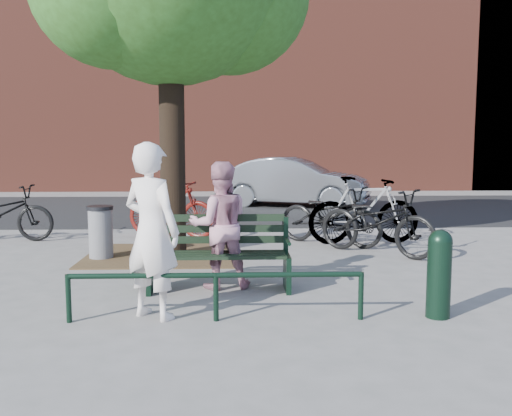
{
  "coord_description": "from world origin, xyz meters",
  "views": [
    {
      "loc": [
        0.22,
        -6.91,
        1.84
      ],
      "look_at": [
        0.49,
        1.0,
        0.91
      ],
      "focal_mm": 40.0,
      "sensor_mm": 36.0,
      "label": 1
    }
  ],
  "objects_px": {
    "litter_bin": "(101,232)",
    "parked_car": "(294,182)",
    "park_bench": "(220,251)",
    "bicycle_c": "(377,221)",
    "bollard": "(439,271)",
    "person_left": "(152,231)",
    "person_right": "(220,225)"
  },
  "relations": [
    {
      "from": "litter_bin",
      "to": "parked_car",
      "type": "distance_m",
      "value": 8.02
    },
    {
      "from": "park_bench",
      "to": "bicycle_c",
      "type": "relative_size",
      "value": 0.84
    },
    {
      "from": "bollard",
      "to": "parked_car",
      "type": "xyz_separation_m",
      "value": [
        -0.51,
        10.25,
        0.19
      ]
    },
    {
      "from": "park_bench",
      "to": "parked_car",
      "type": "xyz_separation_m",
      "value": [
        1.82,
        9.01,
        0.22
      ]
    },
    {
      "from": "park_bench",
      "to": "person_left",
      "type": "height_order",
      "value": "person_left"
    },
    {
      "from": "park_bench",
      "to": "person_left",
      "type": "bearing_deg",
      "value": -120.5
    },
    {
      "from": "litter_bin",
      "to": "bicycle_c",
      "type": "relative_size",
      "value": 0.4
    },
    {
      "from": "person_right",
      "to": "litter_bin",
      "type": "distance_m",
      "value": 2.7
    },
    {
      "from": "bicycle_c",
      "to": "parked_car",
      "type": "xyz_separation_m",
      "value": [
        -0.67,
        6.89,
        0.15
      ]
    },
    {
      "from": "person_left",
      "to": "bollard",
      "type": "xyz_separation_m",
      "value": [
        2.99,
        -0.1,
        -0.42
      ]
    },
    {
      "from": "person_right",
      "to": "litter_bin",
      "type": "xyz_separation_m",
      "value": [
        -1.93,
        1.85,
        -0.37
      ]
    },
    {
      "from": "litter_bin",
      "to": "parked_car",
      "type": "bearing_deg",
      "value": 62.17
    },
    {
      "from": "park_bench",
      "to": "bollard",
      "type": "relative_size",
      "value": 1.86
    },
    {
      "from": "park_bench",
      "to": "litter_bin",
      "type": "distance_m",
      "value": 2.72
    },
    {
      "from": "park_bench",
      "to": "bollard",
      "type": "xyz_separation_m",
      "value": [
        2.33,
        -1.23,
        0.02
      ]
    },
    {
      "from": "person_left",
      "to": "bollard",
      "type": "height_order",
      "value": "person_left"
    },
    {
      "from": "bicycle_c",
      "to": "park_bench",
      "type": "bearing_deg",
      "value": 172.16
    },
    {
      "from": "litter_bin",
      "to": "person_right",
      "type": "bearing_deg",
      "value": -43.81
    },
    {
      "from": "person_right",
      "to": "bollard",
      "type": "height_order",
      "value": "person_right"
    },
    {
      "from": "bicycle_c",
      "to": "parked_car",
      "type": "height_order",
      "value": "parked_car"
    },
    {
      "from": "litter_bin",
      "to": "bicycle_c",
      "type": "xyz_separation_m",
      "value": [
        4.42,
        0.2,
        0.12
      ]
    },
    {
      "from": "person_right",
      "to": "parked_car",
      "type": "bearing_deg",
      "value": -108.92
    },
    {
      "from": "person_left",
      "to": "bicycle_c",
      "type": "xyz_separation_m",
      "value": [
        3.16,
        3.25,
        -0.37
      ]
    },
    {
      "from": "person_left",
      "to": "person_right",
      "type": "xyz_separation_m",
      "value": [
        0.67,
        1.2,
        -0.12
      ]
    },
    {
      "from": "person_right",
      "to": "parked_car",
      "type": "xyz_separation_m",
      "value": [
        1.82,
        8.94,
        -0.1
      ]
    },
    {
      "from": "bollard",
      "to": "parked_car",
      "type": "height_order",
      "value": "parked_car"
    },
    {
      "from": "person_left",
      "to": "bollard",
      "type": "distance_m",
      "value": 3.02
    },
    {
      "from": "bollard",
      "to": "person_left",
      "type": "bearing_deg",
      "value": 178.0
    },
    {
      "from": "bollard",
      "to": "bicycle_c",
      "type": "xyz_separation_m",
      "value": [
        0.17,
        3.35,
        0.04
      ]
    },
    {
      "from": "bollard",
      "to": "parked_car",
      "type": "bearing_deg",
      "value": 92.83
    },
    {
      "from": "litter_bin",
      "to": "bicycle_c",
      "type": "distance_m",
      "value": 4.42
    },
    {
      "from": "park_bench",
      "to": "litter_bin",
      "type": "bearing_deg",
      "value": 135.02
    }
  ]
}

